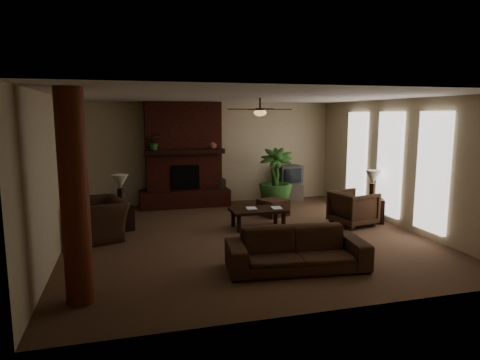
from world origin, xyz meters
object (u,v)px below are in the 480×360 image
object	(u,v)px
ottoman	(273,207)
lamp_right	(373,179)
floor_vase	(220,189)
floor_plant	(275,191)
log_column	(75,198)
side_table_left	(120,217)
armchair_right	(353,206)
side_table_right	(371,210)
lamp_left	(120,184)
coffee_table	(258,211)
tv_stand	(288,192)
sofa	(297,243)
armchair_left	(96,213)

from	to	relation	value
ottoman	lamp_right	xyz separation A→B (m)	(2.00, -1.17, 0.80)
ottoman	lamp_right	distance (m)	2.45
floor_vase	floor_plant	xyz separation A→B (m)	(1.35, -0.77, 0.01)
log_column	floor_plant	bearing A→B (deg)	46.93
side_table_left	floor_plant	bearing A→B (deg)	17.19
armchair_right	ottoman	distance (m)	1.97
floor_plant	ottoman	bearing A→B (deg)	-113.13
floor_plant	side_table_right	world-z (taller)	floor_plant
armchair_right	lamp_left	xyz separation A→B (m)	(-5.01, 0.99, 0.57)
floor_vase	lamp_left	world-z (taller)	lamp_left
coffee_table	tv_stand	size ratio (longest dim) A/B	1.41
sofa	side_table_left	size ratio (longest dim) A/B	4.05
sofa	side_table_right	bearing A→B (deg)	45.88
armchair_right	floor_plant	bearing A→B (deg)	11.98
armchair_right	side_table_left	size ratio (longest dim) A/B	1.56
sofa	lamp_right	bearing A→B (deg)	45.94
ottoman	lamp_left	distance (m)	3.70
armchair_right	floor_plant	distance (m)	2.44
log_column	sofa	world-z (taller)	log_column
ottoman	log_column	bearing A→B (deg)	-136.26
armchair_left	armchair_right	bearing A→B (deg)	67.01
floor_plant	log_column	bearing A→B (deg)	-133.07
sofa	floor_vase	distance (m)	5.17
armchair_right	ottoman	size ratio (longest dim) A/B	1.43
tv_stand	lamp_right	bearing A→B (deg)	-54.02
floor_vase	armchair_right	bearing A→B (deg)	-51.01
floor_plant	side_table_right	xyz separation A→B (m)	(1.62, -2.04, -0.17)
side_table_left	ottoman	bearing A→B (deg)	6.03
log_column	side_table_left	world-z (taller)	log_column
floor_vase	coffee_table	bearing A→B (deg)	-84.11
armchair_left	coffee_table	distance (m)	3.37
floor_plant	armchair_right	bearing A→B (deg)	-64.43
tv_stand	floor_plant	xyz separation A→B (m)	(-0.67, -0.77, 0.19)
armchair_right	tv_stand	bearing A→B (deg)	-6.19
log_column	side_table_left	xyz separation A→B (m)	(0.47, 3.54, -1.12)
tv_stand	floor_vase	world-z (taller)	floor_vase
armchair_left	lamp_left	xyz separation A→B (m)	(0.49, 0.55, 0.47)
log_column	lamp_left	bearing A→B (deg)	81.81
sofa	floor_vase	bearing A→B (deg)	97.59
armchair_left	armchair_right	size ratio (longest dim) A/B	1.41
armchair_right	floor_vase	xyz separation A→B (m)	(-2.40, 2.97, 0.00)
tv_stand	side_table_left	size ratio (longest dim) A/B	1.55
lamp_left	side_table_right	bearing A→B (deg)	-8.43
coffee_table	lamp_right	distance (m)	2.79
coffee_table	lamp_left	size ratio (longest dim) A/B	1.85
log_column	side_table_right	size ratio (longest dim) A/B	5.09
armchair_right	lamp_right	world-z (taller)	lamp_right
coffee_table	floor_plant	size ratio (longest dim) A/B	0.76
ottoman	side_table_left	size ratio (longest dim) A/B	1.09
floor_plant	side_table_left	xyz separation A→B (m)	(-4.00, -1.24, -0.17)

